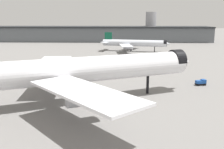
{
  "coord_description": "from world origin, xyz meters",
  "views": [
    {
      "loc": [
        4.09,
        -62.13,
        21.09
      ],
      "look_at": [
        10.03,
        3.86,
        6.42
      ],
      "focal_mm": 41.27,
      "sensor_mm": 36.0,
      "label": 1
    }
  ],
  "objects_px": {
    "airliner_near_gate": "(81,70)",
    "baggage_cart_trailing": "(75,69)",
    "airliner_far_taxiway": "(134,43)",
    "baggage_tug_wing": "(201,82)"
  },
  "relations": [
    {
      "from": "airliner_far_taxiway",
      "to": "baggage_cart_trailing",
      "type": "relative_size",
      "value": 15.35
    },
    {
      "from": "airliner_near_gate",
      "to": "baggage_cart_trailing",
      "type": "distance_m",
      "value": 38.92
    },
    {
      "from": "baggage_tug_wing",
      "to": "airliner_far_taxiway",
      "type": "bearing_deg",
      "value": 88.93
    },
    {
      "from": "baggage_tug_wing",
      "to": "airliner_near_gate",
      "type": "bearing_deg",
      "value": -166.37
    },
    {
      "from": "airliner_near_gate",
      "to": "baggage_tug_wing",
      "type": "bearing_deg",
      "value": 1.67
    },
    {
      "from": "airliner_far_taxiway",
      "to": "baggage_tug_wing",
      "type": "bearing_deg",
      "value": -66.13
    },
    {
      "from": "airliner_near_gate",
      "to": "baggage_tug_wing",
      "type": "height_order",
      "value": "airliner_near_gate"
    },
    {
      "from": "airliner_near_gate",
      "to": "airliner_far_taxiway",
      "type": "bearing_deg",
      "value": 55.19
    },
    {
      "from": "airliner_far_taxiway",
      "to": "baggage_tug_wing",
      "type": "xyz_separation_m",
      "value": [
        6.93,
        -85.7,
        -4.25
      ]
    },
    {
      "from": "airliner_near_gate",
      "to": "airliner_far_taxiway",
      "type": "distance_m",
      "value": 103.48
    }
  ]
}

